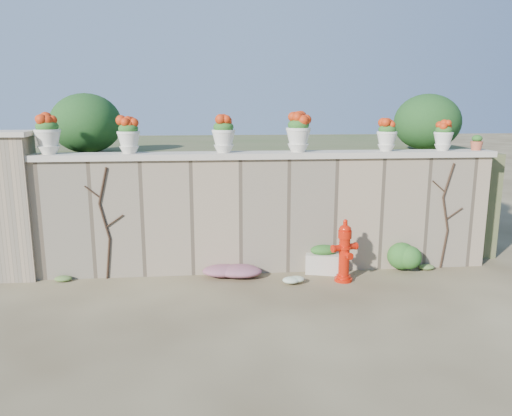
{
  "coord_description": "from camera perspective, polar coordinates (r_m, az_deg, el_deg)",
  "views": [
    {
      "loc": [
        -0.94,
        -6.67,
        2.93
      ],
      "look_at": [
        -0.17,
        1.4,
        1.21
      ],
      "focal_mm": 35.0,
      "sensor_mm": 36.0,
      "label": 1
    }
  ],
  "objects": [
    {
      "name": "urn_pot_3",
      "position": [
        8.62,
        4.86,
        8.58
      ],
      "size": [
        0.42,
        0.42,
        0.66
      ],
      "color": "beige",
      "rests_on": "wall_cap"
    },
    {
      "name": "magenta_clump",
      "position": [
        8.57,
        -2.88,
        -7.08
      ],
      "size": [
        1.01,
        0.67,
        0.27
      ],
      "primitive_type": "ellipsoid",
      "color": "#BB2581",
      "rests_on": "ground"
    },
    {
      "name": "stone_wall",
      "position": [
        8.73,
        0.87,
        -0.8
      ],
      "size": [
        8.0,
        0.4,
        2.0
      ],
      "primitive_type": "cube",
      "color": "#8E795E",
      "rests_on": "ground"
    },
    {
      "name": "urn_pot_1",
      "position": [
        8.58,
        -14.35,
        8.0
      ],
      "size": [
        0.38,
        0.38,
        0.59
      ],
      "color": "beige",
      "rests_on": "wall_cap"
    },
    {
      "name": "back_shrub_right",
      "position": [
        10.6,
        18.98,
        9.27
      ],
      "size": [
        1.3,
        1.3,
        1.1
      ],
      "primitive_type": "ellipsoid",
      "color": "#143814",
      "rests_on": "raised_fill"
    },
    {
      "name": "gate_pillar",
      "position": [
        9.21,
        -25.74,
        0.3
      ],
      "size": [
        0.72,
        0.72,
        2.48
      ],
      "color": "#8E795E",
      "rests_on": "ground"
    },
    {
      "name": "urn_pot_2",
      "position": [
        8.49,
        -3.72,
        8.4
      ],
      "size": [
        0.39,
        0.39,
        0.62
      ],
      "color": "beige",
      "rests_on": "wall_cap"
    },
    {
      "name": "fire_hydrant",
      "position": [
        8.41,
        10.07,
        -4.81
      ],
      "size": [
        0.46,
        0.32,
        1.05
      ],
      "rotation": [
        0.0,
        0.0,
        0.31
      ],
      "color": "#B91707",
      "rests_on": "ground"
    },
    {
      "name": "raised_fill",
      "position": [
        11.86,
        -0.83,
        2.6
      ],
      "size": [
        9.0,
        6.0,
        2.0
      ],
      "primitive_type": "cube",
      "color": "#384C23",
      "rests_on": "ground"
    },
    {
      "name": "white_flowers",
      "position": [
        8.28,
        4.32,
        -8.16
      ],
      "size": [
        0.47,
        0.37,
        0.17
      ],
      "primitive_type": "ellipsoid",
      "color": "white",
      "rests_on": "ground"
    },
    {
      "name": "planter_box",
      "position": [
        8.85,
        7.71,
        -5.89
      ],
      "size": [
        0.67,
        0.5,
        0.5
      ],
      "rotation": [
        0.0,
        0.0,
        -0.27
      ],
      "color": "#BFB3A1",
      "rests_on": "ground"
    },
    {
      "name": "back_shrub_left",
      "position": [
        9.93,
        -18.84,
        9.15
      ],
      "size": [
        1.3,
        1.3,
        1.1
      ],
      "primitive_type": "ellipsoid",
      "color": "#143814",
      "rests_on": "raised_fill"
    },
    {
      "name": "vine_right",
      "position": [
        9.44,
        20.89,
        -0.68
      ],
      "size": [
        0.6,
        0.04,
        1.91
      ],
      "color": "black",
      "rests_on": "ground"
    },
    {
      "name": "wall_cap",
      "position": [
        8.56,
        0.9,
        6.07
      ],
      "size": [
        8.1,
        0.52,
        0.1
      ],
      "primitive_type": "cube",
      "color": "#BFB3A1",
      "rests_on": "stone_wall"
    },
    {
      "name": "terracotta_pot",
      "position": [
        9.73,
        23.91,
        6.77
      ],
      "size": [
        0.22,
        0.22,
        0.26
      ],
      "color": "#B05235",
      "rests_on": "wall_cap"
    },
    {
      "name": "urn_pot_4",
      "position": [
        9.03,
        14.72,
        8.02
      ],
      "size": [
        0.35,
        0.35,
        0.55
      ],
      "color": "beige",
      "rests_on": "wall_cap"
    },
    {
      "name": "ground",
      "position": [
        7.34,
        2.43,
        -11.56
      ],
      "size": [
        80.0,
        80.0,
        0.0
      ],
      "primitive_type": "plane",
      "color": "#483924",
      "rests_on": "ground"
    },
    {
      "name": "vine_left",
      "position": [
        8.65,
        -16.86,
        -1.52
      ],
      "size": [
        0.6,
        0.04,
        1.91
      ],
      "color": "black",
      "rests_on": "ground"
    },
    {
      "name": "green_shrub",
      "position": [
        9.19,
        17.15,
        -5.17
      ],
      "size": [
        0.64,
        0.58,
        0.61
      ],
      "primitive_type": "ellipsoid",
      "color": "#1E5119",
      "rests_on": "ground"
    },
    {
      "name": "urn_pot_5",
      "position": [
        9.43,
        20.63,
        7.73
      ],
      "size": [
        0.33,
        0.33,
        0.52
      ],
      "color": "beige",
      "rests_on": "wall_cap"
    },
    {
      "name": "urn_pot_0",
      "position": [
        8.87,
        -22.71,
        7.77
      ],
      "size": [
        0.42,
        0.42,
        0.65
      ],
      "color": "beige",
      "rests_on": "wall_cap"
    }
  ]
}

